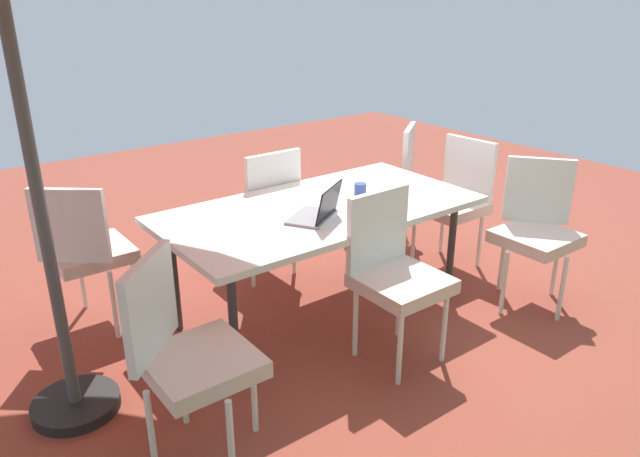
{
  "coord_description": "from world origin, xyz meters",
  "views": [
    {
      "loc": [
        2.16,
        2.84,
        2.03
      ],
      "look_at": [
        0.0,
        0.0,
        0.6
      ],
      "focal_mm": 33.84,
      "sensor_mm": 36.0,
      "label": 1
    }
  ],
  "objects_px": {
    "dining_table": "(320,214)",
    "laptop": "(318,212)",
    "chair_northeast": "(186,350)",
    "chair_northwest": "(536,226)",
    "cup": "(360,190)",
    "chair_north": "(394,269)",
    "chair_southeast": "(85,248)",
    "chair_southwest": "(390,176)",
    "chair_south": "(263,206)",
    "chair_west": "(455,197)"
  },
  "relations": [
    {
      "from": "chair_west",
      "to": "laptop",
      "type": "distance_m",
      "value": 1.46
    },
    {
      "from": "chair_southeast",
      "to": "chair_west",
      "type": "bearing_deg",
      "value": -155.61
    },
    {
      "from": "chair_northeast",
      "to": "cup",
      "type": "distance_m",
      "value": 1.75
    },
    {
      "from": "chair_southeast",
      "to": "cup",
      "type": "distance_m",
      "value": 1.76
    },
    {
      "from": "dining_table",
      "to": "chair_north",
      "type": "relative_size",
      "value": 2.05
    },
    {
      "from": "chair_northwest",
      "to": "chair_north",
      "type": "height_order",
      "value": "same"
    },
    {
      "from": "chair_northwest",
      "to": "chair_south",
      "type": "bearing_deg",
      "value": -178.24
    },
    {
      "from": "chair_southeast",
      "to": "laptop",
      "type": "bearing_deg",
      "value": -178.3
    },
    {
      "from": "laptop",
      "to": "chair_south",
      "type": "bearing_deg",
      "value": -131.48
    },
    {
      "from": "dining_table",
      "to": "chair_north",
      "type": "bearing_deg",
      "value": 93.14
    },
    {
      "from": "chair_southeast",
      "to": "chair_south",
      "type": "height_order",
      "value": "same"
    },
    {
      "from": "chair_northwest",
      "to": "cup",
      "type": "distance_m",
      "value": 1.2
    },
    {
      "from": "chair_northeast",
      "to": "chair_northwest",
      "type": "distance_m",
      "value": 2.51
    },
    {
      "from": "chair_northeast",
      "to": "dining_table",
      "type": "bearing_deg",
      "value": -14.36
    },
    {
      "from": "chair_south",
      "to": "chair_north",
      "type": "distance_m",
      "value": 1.35
    },
    {
      "from": "chair_northwest",
      "to": "chair_southeast",
      "type": "bearing_deg",
      "value": -159.08
    },
    {
      "from": "chair_north",
      "to": "chair_northeast",
      "type": "bearing_deg",
      "value": -179.44
    },
    {
      "from": "dining_table",
      "to": "chair_south",
      "type": "relative_size",
      "value": 2.05
    },
    {
      "from": "chair_south",
      "to": "chair_northwest",
      "type": "distance_m",
      "value": 1.9
    },
    {
      "from": "chair_south",
      "to": "chair_west",
      "type": "height_order",
      "value": "same"
    },
    {
      "from": "chair_north",
      "to": "laptop",
      "type": "relative_size",
      "value": 2.44
    },
    {
      "from": "chair_northwest",
      "to": "laptop",
      "type": "height_order",
      "value": "chair_northwest"
    },
    {
      "from": "chair_west",
      "to": "dining_table",
      "type": "bearing_deg",
      "value": -94.91
    },
    {
      "from": "chair_southeast",
      "to": "chair_northeast",
      "type": "distance_m",
      "value": 1.4
    },
    {
      "from": "chair_northeast",
      "to": "laptop",
      "type": "relative_size",
      "value": 2.44
    },
    {
      "from": "dining_table",
      "to": "chair_west",
      "type": "relative_size",
      "value": 2.05
    },
    {
      "from": "chair_south",
      "to": "chair_west",
      "type": "distance_m",
      "value": 1.45
    },
    {
      "from": "cup",
      "to": "chair_northeast",
      "type": "bearing_deg",
      "value": 23.36
    },
    {
      "from": "chair_southwest",
      "to": "chair_north",
      "type": "height_order",
      "value": "same"
    },
    {
      "from": "chair_south",
      "to": "chair_northeast",
      "type": "distance_m",
      "value": 1.88
    },
    {
      "from": "cup",
      "to": "chair_southwest",
      "type": "bearing_deg",
      "value": -143.45
    },
    {
      "from": "chair_south",
      "to": "cup",
      "type": "distance_m",
      "value": 0.8
    },
    {
      "from": "chair_southwest",
      "to": "chair_northeast",
      "type": "height_order",
      "value": "same"
    },
    {
      "from": "chair_southeast",
      "to": "chair_southwest",
      "type": "height_order",
      "value": "same"
    },
    {
      "from": "dining_table",
      "to": "laptop",
      "type": "xyz_separation_m",
      "value": [
        0.15,
        0.17,
        0.1
      ]
    },
    {
      "from": "chair_southeast",
      "to": "chair_southwest",
      "type": "bearing_deg",
      "value": -140.22
    },
    {
      "from": "chair_south",
      "to": "cup",
      "type": "bearing_deg",
      "value": 114.26
    },
    {
      "from": "cup",
      "to": "chair_northwest",
      "type": "bearing_deg",
      "value": 141.2
    },
    {
      "from": "chair_west",
      "to": "chair_north",
      "type": "height_order",
      "value": "same"
    },
    {
      "from": "chair_northeast",
      "to": "cup",
      "type": "bearing_deg",
      "value": -19.59
    },
    {
      "from": "laptop",
      "to": "chair_southeast",
      "type": "bearing_deg",
      "value": -69.7
    },
    {
      "from": "chair_northeast",
      "to": "chair_west",
      "type": "height_order",
      "value": "same"
    },
    {
      "from": "chair_northwest",
      "to": "cup",
      "type": "relative_size",
      "value": 11.33
    },
    {
      "from": "chair_north",
      "to": "laptop",
      "type": "xyz_separation_m",
      "value": [
        0.18,
        -0.48,
        0.25
      ]
    },
    {
      "from": "chair_south",
      "to": "cup",
      "type": "relative_size",
      "value": 11.33
    },
    {
      "from": "dining_table",
      "to": "chair_southwest",
      "type": "height_order",
      "value": "chair_southwest"
    },
    {
      "from": "chair_north",
      "to": "chair_south",
      "type": "bearing_deg",
      "value": 89.85
    },
    {
      "from": "dining_table",
      "to": "laptop",
      "type": "distance_m",
      "value": 0.25
    },
    {
      "from": "chair_southwest",
      "to": "chair_northeast",
      "type": "relative_size",
      "value": 1.0
    },
    {
      "from": "dining_table",
      "to": "chair_northwest",
      "type": "xyz_separation_m",
      "value": [
        -1.25,
        0.74,
        -0.15
      ]
    }
  ]
}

